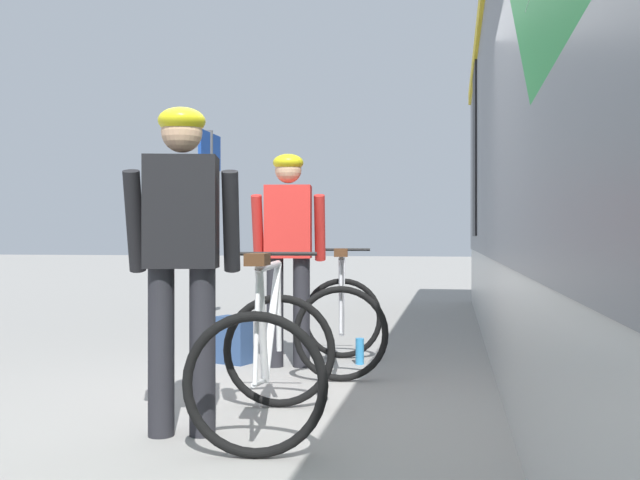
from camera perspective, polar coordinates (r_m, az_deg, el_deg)
name	(u,v)px	position (r m, az deg, el deg)	size (l,w,h in m)	color
ground_plane	(285,419)	(4.20, -2.86, -14.48)	(80.00, 80.00, 0.00)	gray
cyclist_near_in_dark	(182,239)	(3.80, -11.26, 0.05)	(0.65, 0.40, 1.76)	#232328
cyclist_far_in_red	(288,239)	(5.76, -2.62, 0.04)	(0.64, 0.36, 1.76)	#232328
bicycle_near_white	(268,357)	(3.90, -4.26, -9.57)	(0.85, 1.16, 0.99)	black
bicycle_far_silver	(342,320)	(5.69, 1.81, -6.54)	(0.85, 1.16, 0.99)	black
backpack_on_platform	(234,340)	(6.01, -7.09, -8.13)	(0.28, 0.18, 0.40)	navy
water_bottle_near_the_bikes	(360,351)	(5.94, 3.28, -9.10)	(0.07, 0.07, 0.22)	#338CCC
water_bottle_by_the_backpack	(241,348)	(6.10, -6.49, -8.78)	(0.08, 0.08, 0.24)	#338CCC
platform_sign_post	(210,193)	(8.68, -9.04, 3.79)	(0.08, 0.70, 2.40)	#595B60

